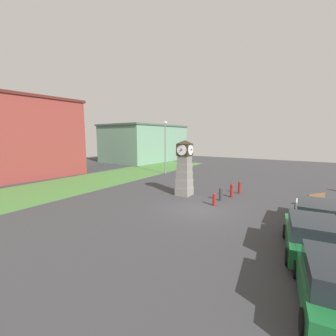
{
  "coord_description": "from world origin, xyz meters",
  "views": [
    {
      "loc": [
        -13.17,
        -5.93,
        4.78
      ],
      "look_at": [
        1.11,
        2.97,
        2.4
      ],
      "focal_mm": 24.0,
      "sensor_mm": 36.0,
      "label": 1
    }
  ],
  "objects_px": {
    "car_near_tower": "(312,237)",
    "bollard_end_row": "(214,199)",
    "clock_tower": "(185,169)",
    "bench": "(314,198)",
    "bollard_mid_row": "(232,190)",
    "car_by_building": "(317,214)",
    "bollard_near_tower": "(239,187)",
    "bollard_far_row": "(221,194)",
    "street_lamp_near_road": "(165,144)"
  },
  "relations": [
    {
      "from": "car_near_tower",
      "to": "bollard_end_row",
      "type": "bearing_deg",
      "value": 53.29
    },
    {
      "from": "clock_tower",
      "to": "bench",
      "type": "xyz_separation_m",
      "value": [
        2.23,
        -8.98,
        -1.63
      ]
    },
    {
      "from": "bollard_mid_row",
      "to": "car_by_building",
      "type": "xyz_separation_m",
      "value": [
        -3.6,
        -5.52,
        0.18
      ]
    },
    {
      "from": "bench",
      "to": "car_near_tower",
      "type": "bearing_deg",
      "value": 178.46
    },
    {
      "from": "bollard_near_tower",
      "to": "bollard_far_row",
      "type": "xyz_separation_m",
      "value": [
        -2.84,
        0.65,
        -0.02
      ]
    },
    {
      "from": "street_lamp_near_road",
      "to": "bollard_far_row",
      "type": "bearing_deg",
      "value": -128.41
    },
    {
      "from": "bollard_near_tower",
      "to": "bench",
      "type": "height_order",
      "value": "bollard_near_tower"
    },
    {
      "from": "bollard_end_row",
      "to": "bench",
      "type": "bearing_deg",
      "value": -58.02
    },
    {
      "from": "bollard_near_tower",
      "to": "car_near_tower",
      "type": "xyz_separation_m",
      "value": [
        -8.52,
        -5.05,
        0.26
      ]
    },
    {
      "from": "bench",
      "to": "clock_tower",
      "type": "bearing_deg",
      "value": 103.96
    },
    {
      "from": "bollard_mid_row",
      "to": "car_near_tower",
      "type": "distance_m",
      "value": 8.83
    },
    {
      "from": "clock_tower",
      "to": "street_lamp_near_road",
      "type": "height_order",
      "value": "street_lamp_near_road"
    },
    {
      "from": "clock_tower",
      "to": "car_by_building",
      "type": "distance_m",
      "value": 9.38
    },
    {
      "from": "clock_tower",
      "to": "car_near_tower",
      "type": "distance_m",
      "value": 10.53
    },
    {
      "from": "car_by_building",
      "to": "bench",
      "type": "bearing_deg",
      "value": 0.34
    },
    {
      "from": "bollard_near_tower",
      "to": "bollard_far_row",
      "type": "bearing_deg",
      "value": 167.15
    },
    {
      "from": "street_lamp_near_road",
      "to": "car_by_building",
      "type": "bearing_deg",
      "value": -122.45
    },
    {
      "from": "street_lamp_near_road",
      "to": "bench",
      "type": "bearing_deg",
      "value": -109.75
    },
    {
      "from": "bollard_far_row",
      "to": "bench",
      "type": "distance_m",
      "value": 6.32
    },
    {
      "from": "bollard_mid_row",
      "to": "car_by_building",
      "type": "bearing_deg",
      "value": -123.11
    },
    {
      "from": "bollard_near_tower",
      "to": "bollard_end_row",
      "type": "distance_m",
      "value": 4.34
    },
    {
      "from": "bollard_far_row",
      "to": "bench",
      "type": "bearing_deg",
      "value": -69.41
    },
    {
      "from": "clock_tower",
      "to": "bench",
      "type": "bearing_deg",
      "value": -76.04
    },
    {
      "from": "street_lamp_near_road",
      "to": "car_near_tower",
      "type": "bearing_deg",
      "value": -130.91
    },
    {
      "from": "car_near_tower",
      "to": "car_by_building",
      "type": "distance_m",
      "value": 3.48
    },
    {
      "from": "clock_tower",
      "to": "street_lamp_near_road",
      "type": "relative_size",
      "value": 0.68
    },
    {
      "from": "bollard_mid_row",
      "to": "car_by_building",
      "type": "relative_size",
      "value": 0.24
    },
    {
      "from": "car_by_building",
      "to": "bench",
      "type": "height_order",
      "value": "car_by_building"
    },
    {
      "from": "bollard_mid_row",
      "to": "bollard_end_row",
      "type": "relative_size",
      "value": 1.2
    },
    {
      "from": "bollard_end_row",
      "to": "bench",
      "type": "xyz_separation_m",
      "value": [
        3.67,
        -5.88,
        0.07
      ]
    },
    {
      "from": "bollard_mid_row",
      "to": "bollard_far_row",
      "type": "xyz_separation_m",
      "value": [
        -1.4,
        0.42,
        -0.04
      ]
    },
    {
      "from": "bollard_near_tower",
      "to": "bollard_far_row",
      "type": "height_order",
      "value": "bollard_near_tower"
    },
    {
      "from": "bollard_end_row",
      "to": "bollard_near_tower",
      "type": "bearing_deg",
      "value": -8.16
    },
    {
      "from": "bollard_mid_row",
      "to": "bollard_far_row",
      "type": "relative_size",
      "value": 1.08
    },
    {
      "from": "bench",
      "to": "street_lamp_near_road",
      "type": "xyz_separation_m",
      "value": [
        5.72,
        15.93,
        3.28
      ]
    },
    {
      "from": "bollard_near_tower",
      "to": "bench",
      "type": "xyz_separation_m",
      "value": [
        -0.62,
        -5.26,
        -0.01
      ]
    },
    {
      "from": "bench",
      "to": "car_by_building",
      "type": "bearing_deg",
      "value": -179.66
    },
    {
      "from": "clock_tower",
      "to": "bollard_mid_row",
      "type": "distance_m",
      "value": 4.09
    },
    {
      "from": "bollard_near_tower",
      "to": "clock_tower",
      "type": "bearing_deg",
      "value": 127.52
    },
    {
      "from": "car_near_tower",
      "to": "bench",
      "type": "bearing_deg",
      "value": -1.54
    },
    {
      "from": "car_near_tower",
      "to": "bench",
      "type": "relative_size",
      "value": 2.67
    },
    {
      "from": "bollard_near_tower",
      "to": "car_by_building",
      "type": "height_order",
      "value": "car_by_building"
    },
    {
      "from": "clock_tower",
      "to": "bollard_mid_row",
      "type": "relative_size",
      "value": 4.14
    },
    {
      "from": "bollard_mid_row",
      "to": "bench",
      "type": "xyz_separation_m",
      "value": [
        0.82,
        -5.49,
        -0.02
      ]
    },
    {
      "from": "bollard_mid_row",
      "to": "clock_tower",
      "type": "bearing_deg",
      "value": 111.99
    },
    {
      "from": "clock_tower",
      "to": "bollard_end_row",
      "type": "bearing_deg",
      "value": -114.83
    },
    {
      "from": "bollard_far_row",
      "to": "street_lamp_near_road",
      "type": "relative_size",
      "value": 0.15
    },
    {
      "from": "clock_tower",
      "to": "bollard_end_row",
      "type": "height_order",
      "value": "clock_tower"
    },
    {
      "from": "bollard_end_row",
      "to": "car_near_tower",
      "type": "xyz_separation_m",
      "value": [
        -4.23,
        -5.67,
        0.34
      ]
    },
    {
      "from": "bollard_near_tower",
      "to": "bollard_mid_row",
      "type": "relative_size",
      "value": 0.97
    }
  ]
}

